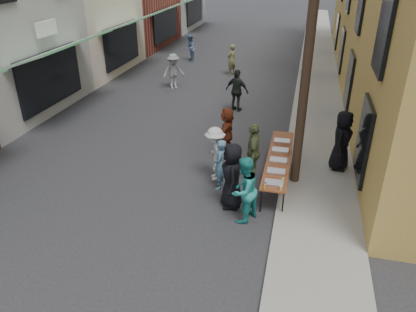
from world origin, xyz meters
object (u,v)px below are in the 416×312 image
at_px(catering_tray_sausage, 274,183).
at_px(server, 342,140).
at_px(utility_pole_near, 311,30).
at_px(guest_front_c, 244,190).
at_px(guest_front_a, 232,176).
at_px(serving_table, 279,158).

relative_size(catering_tray_sausage, server, 0.26).
distance_m(utility_pole_near, guest_front_c, 4.41).
xyz_separation_m(guest_front_c, server, (2.52, 3.35, 0.16)).
xyz_separation_m(utility_pole_near, guest_front_a, (-1.63, -1.67, -3.57)).
bearing_deg(utility_pole_near, server, 40.63).
bearing_deg(guest_front_c, serving_table, -169.31).
xyz_separation_m(utility_pole_near, guest_front_c, (-1.22, -2.23, -3.60)).
xyz_separation_m(utility_pole_near, catering_tray_sausage, (-0.52, -1.54, -3.71)).
xyz_separation_m(serving_table, guest_front_a, (-1.11, -1.78, 0.22)).
distance_m(utility_pole_near, catering_tray_sausage, 4.05).
distance_m(serving_table, guest_front_c, 2.45).
distance_m(catering_tray_sausage, guest_front_a, 1.12).
bearing_deg(serving_table, utility_pole_near, -11.66).
bearing_deg(server, catering_tray_sausage, 160.57).
height_order(guest_front_a, guest_front_c, guest_front_a).
height_order(utility_pole_near, server, utility_pole_near).
bearing_deg(server, guest_front_c, 158.04).
height_order(guest_front_c, server, server).
bearing_deg(serving_table, catering_tray_sausage, -90.00).
relative_size(guest_front_a, guest_front_c, 1.04).
bearing_deg(guest_front_c, server, 170.35).
relative_size(serving_table, server, 2.09).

